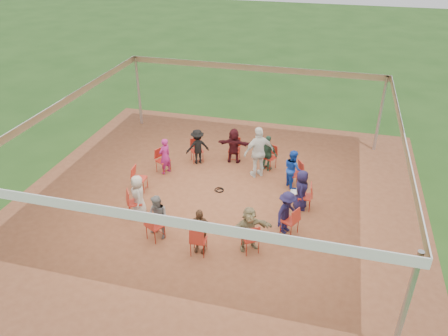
% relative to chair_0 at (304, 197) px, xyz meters
% --- Properties ---
extents(ground, '(80.00, 80.00, 0.00)m').
position_rel_chair_0_xyz_m(ground, '(-2.71, -0.16, -0.45)').
color(ground, '#234A17').
rests_on(ground, ground).
extents(dirt_patch, '(13.00, 13.00, 0.00)m').
position_rel_chair_0_xyz_m(dirt_patch, '(-2.71, -0.16, -0.44)').
color(dirt_patch, brown).
rests_on(dirt_patch, ground).
extents(tent, '(10.33, 10.33, 3.00)m').
position_rel_chair_0_xyz_m(tent, '(-2.71, -0.16, 1.92)').
color(tent, '#B2B2B7').
rests_on(tent, ground).
extents(chair_0, '(0.46, 0.45, 0.90)m').
position_rel_chair_0_xyz_m(chair_0, '(0.00, 0.00, 0.00)').
color(chair_0, '#B42A1C').
rests_on(chair_0, ground).
extents(chair_1, '(0.60, 0.59, 0.90)m').
position_rel_chair_0_xyz_m(chair_1, '(-0.45, 1.33, 0.00)').
color(chair_1, '#B42A1C').
rests_on(chair_1, ground).
extents(chair_2, '(0.57, 0.58, 0.90)m').
position_rel_chair_0_xyz_m(chair_2, '(-1.50, 2.27, 0.00)').
color(chair_2, '#B42A1C').
rests_on(chair_2, ground).
extents(chair_3, '(0.45, 0.46, 0.90)m').
position_rel_chair_0_xyz_m(chair_3, '(-2.88, 2.55, 0.00)').
color(chair_3, '#B42A1C').
rests_on(chair_3, ground).
extents(chair_4, '(0.59, 0.60, 0.90)m').
position_rel_chair_0_xyz_m(chair_4, '(-4.21, 2.10, 0.00)').
color(chair_4, '#B42A1C').
rests_on(chair_4, ground).
extents(chair_5, '(0.58, 0.57, 0.90)m').
position_rel_chair_0_xyz_m(chair_5, '(-5.14, 1.05, 0.00)').
color(chair_5, '#B42A1C').
rests_on(chair_5, ground).
extents(chair_6, '(0.46, 0.45, 0.90)m').
position_rel_chair_0_xyz_m(chair_6, '(-5.42, -0.33, 0.00)').
color(chair_6, '#B42A1C').
rests_on(chair_6, ground).
extents(chair_7, '(0.60, 0.59, 0.90)m').
position_rel_chair_0_xyz_m(chair_7, '(-4.98, -1.66, 0.00)').
color(chair_7, '#B42A1C').
rests_on(chair_7, ground).
extents(chair_8, '(0.57, 0.58, 0.90)m').
position_rel_chair_0_xyz_m(chair_8, '(-3.92, -2.59, 0.00)').
color(chair_8, '#B42A1C').
rests_on(chair_8, ground).
extents(chair_9, '(0.45, 0.46, 0.90)m').
position_rel_chair_0_xyz_m(chair_9, '(-2.55, -2.88, 0.00)').
color(chair_9, '#B42A1C').
rests_on(chair_9, ground).
extents(chair_10, '(0.59, 0.60, 0.90)m').
position_rel_chair_0_xyz_m(chair_10, '(-1.21, -2.43, 0.00)').
color(chair_10, '#B42A1C').
rests_on(chair_10, ground).
extents(chair_11, '(0.58, 0.57, 0.90)m').
position_rel_chair_0_xyz_m(chair_11, '(-0.28, -1.38, 0.00)').
color(chair_11, '#B42A1C').
rests_on(chair_11, ground).
extents(person_seated_0, '(0.41, 0.68, 1.35)m').
position_rel_chair_0_xyz_m(person_seated_0, '(-0.12, -0.01, 0.23)').
color(person_seated_0, '#19153A').
rests_on(person_seated_0, ground).
extents(person_seated_1, '(0.68, 0.75, 1.35)m').
position_rel_chair_0_xyz_m(person_seated_1, '(-0.55, 1.27, 0.23)').
color(person_seated_1, '#143FB4').
rests_on(person_seated_1, ground).
extents(person_seated_2, '(0.89, 0.71, 1.35)m').
position_rel_chair_0_xyz_m(person_seated_2, '(-1.55, 2.16, 0.23)').
color(person_seated_2, '#2D533D').
rests_on(person_seated_2, ground).
extents(person_seated_3, '(1.28, 0.54, 1.35)m').
position_rel_chair_0_xyz_m(person_seated_3, '(-2.87, 2.43, 0.23)').
color(person_seated_3, '#3C1016').
rests_on(person_seated_3, ground).
extents(person_seated_4, '(0.96, 0.84, 1.35)m').
position_rel_chair_0_xyz_m(person_seated_4, '(-4.14, 2.00, 0.23)').
color(person_seated_4, black).
rests_on(person_seated_4, ground).
extents(person_seated_5, '(0.51, 0.58, 1.35)m').
position_rel_chair_0_xyz_m(person_seated_5, '(-5.03, 1.00, 0.23)').
color(person_seated_5, '#9B1E6E').
rests_on(person_seated_5, ground).
extents(person_seated_6, '(0.67, 0.75, 1.35)m').
position_rel_chair_0_xyz_m(person_seated_6, '(-4.88, -1.60, 0.23)').
color(person_seated_6, '#AFA99D').
rests_on(person_seated_6, ground).
extents(person_seated_7, '(0.75, 0.63, 1.35)m').
position_rel_chair_0_xyz_m(person_seated_7, '(-3.87, -2.49, 0.23)').
color(person_seated_7, gray).
rests_on(person_seated_7, ground).
extents(person_seated_8, '(0.81, 0.45, 1.35)m').
position_rel_chair_0_xyz_m(person_seated_8, '(-2.55, -2.76, 0.23)').
color(person_seated_8, brown).
rests_on(person_seated_8, ground).
extents(person_seated_9, '(1.30, 1.08, 1.35)m').
position_rel_chair_0_xyz_m(person_seated_9, '(-1.28, -2.33, 0.23)').
color(person_seated_9, '#8C7F58').
rests_on(person_seated_9, ground).
extents(person_seated_10, '(0.77, 0.97, 1.35)m').
position_rel_chair_0_xyz_m(person_seated_10, '(-0.39, -1.32, 0.23)').
color(person_seated_10, '#19153A').
rests_on(person_seated_10, ground).
extents(standing_person, '(1.22, 1.10, 1.88)m').
position_rel_chair_0_xyz_m(standing_person, '(-1.79, 1.64, 0.50)').
color(standing_person, silver).
rests_on(standing_person, ground).
extents(cable_coil, '(0.40, 0.40, 0.03)m').
position_rel_chair_0_xyz_m(cable_coil, '(-2.85, 0.33, -0.43)').
color(cable_coil, black).
rests_on(cable_coil, ground).
extents(laptop, '(0.25, 0.31, 0.20)m').
position_rel_chair_0_xyz_m(laptop, '(-0.29, -0.02, 0.18)').
color(laptop, '#B7B7BC').
rests_on(laptop, ground).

